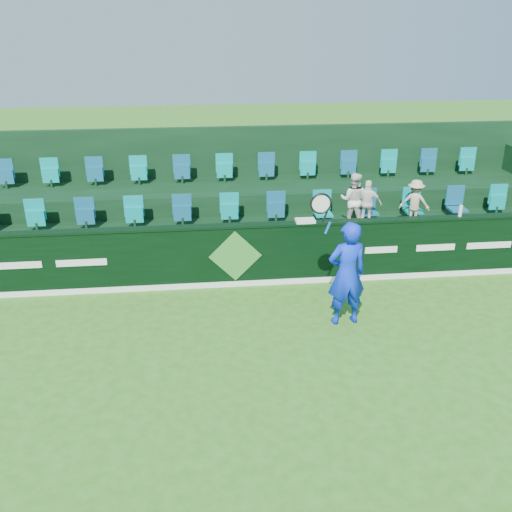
{
  "coord_description": "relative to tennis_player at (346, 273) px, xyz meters",
  "views": [
    {
      "loc": [
        -0.75,
        -6.9,
        5.32
      ],
      "look_at": [
        0.31,
        2.8,
        1.15
      ],
      "focal_mm": 40.0,
      "sensor_mm": 36.0,
      "label": 1
    }
  ],
  "objects": [
    {
      "name": "ground",
      "position": [
        -1.89,
        -2.18,
        -1.0
      ],
      "size": [
        60.0,
        60.0,
        0.0
      ],
      "primitive_type": "plane",
      "color": "#2C6919",
      "rests_on": "ground"
    },
    {
      "name": "spectator_left",
      "position": [
        0.9,
        2.94,
        0.42
      ],
      "size": [
        0.75,
        0.68,
        1.25
      ],
      "primitive_type": "imported",
      "rotation": [
        0.0,
        0.0,
        2.73
      ],
      "color": "white",
      "rests_on": "stand_tier_front"
    },
    {
      "name": "spectator_right",
      "position": [
        2.35,
        2.94,
        0.32
      ],
      "size": [
        0.78,
        0.64,
        1.05
      ],
      "primitive_type": "imported",
      "rotation": [
        0.0,
        0.0,
        2.71
      ],
      "color": "tan",
      "rests_on": "stand_tier_front"
    },
    {
      "name": "spectator_middle",
      "position": [
        1.23,
        2.94,
        0.33
      ],
      "size": [
        0.68,
        0.46,
        1.07
      ],
      "primitive_type": "imported",
      "rotation": [
        0.0,
        0.0,
        2.81
      ],
      "color": "white",
      "rests_on": "stand_tier_front"
    },
    {
      "name": "seat_row_front",
      "position": [
        -1.89,
        3.32,
        0.1
      ],
      "size": [
        13.5,
        0.5,
        0.6
      ],
      "primitive_type": "cube",
      "color": "#058D8B",
      "rests_on": "stand_tier_front"
    },
    {
      "name": "stand_tier_back",
      "position": [
        -1.89,
        4.82,
        -0.35
      ],
      "size": [
        16.0,
        1.8,
        1.3
      ],
      "primitive_type": "cube",
      "color": "black",
      "rests_on": "ground"
    },
    {
      "name": "drinks_bottle",
      "position": [
        2.91,
        1.82,
        0.47
      ],
      "size": [
        0.08,
        0.08,
        0.24
      ],
      "primitive_type": "cylinder",
      "color": "silver",
      "rests_on": "sponsor_hoarding"
    },
    {
      "name": "seat_row_back",
      "position": [
        -1.89,
        5.12,
        0.6
      ],
      "size": [
        13.5,
        0.5,
        0.6
      ],
      "primitive_type": "cube",
      "color": "#058D8B",
      "rests_on": "stand_tier_back"
    },
    {
      "name": "sponsor_hoarding",
      "position": [
        -1.88,
        1.82,
        -0.33
      ],
      "size": [
        16.0,
        0.25,
        1.35
      ],
      "color": "black",
      "rests_on": "ground"
    },
    {
      "name": "tennis_player",
      "position": [
        0.0,
        0.0,
        0.0
      ],
      "size": [
        1.19,
        0.56,
        2.61
      ],
      "color": "#0D2CE0",
      "rests_on": "ground"
    },
    {
      "name": "towel",
      "position": [
        -0.42,
        1.82,
        0.38
      ],
      "size": [
        0.4,
        0.26,
        0.06
      ],
      "primitive_type": "cube",
      "color": "white",
      "rests_on": "sponsor_hoarding"
    },
    {
      "name": "stand_rear",
      "position": [
        -1.89,
        5.26,
        0.21
      ],
      "size": [
        16.0,
        4.1,
        2.6
      ],
      "color": "black",
      "rests_on": "ground"
    },
    {
      "name": "stand_tier_front",
      "position": [
        -1.89,
        2.92,
        -0.6
      ],
      "size": [
        16.0,
        2.0,
        0.8
      ],
      "primitive_type": "cube",
      "color": "black",
      "rests_on": "ground"
    }
  ]
}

